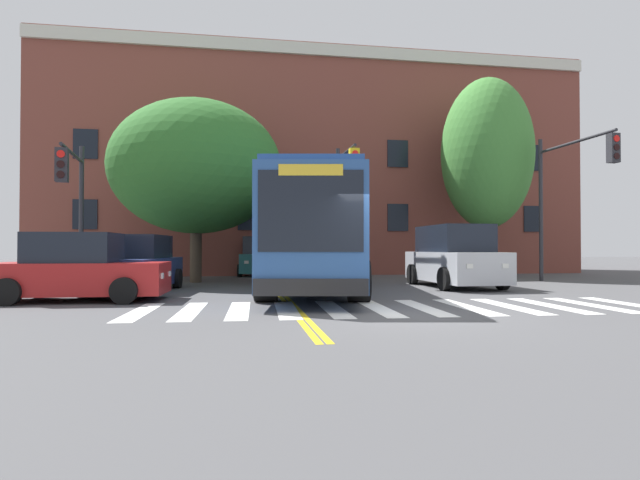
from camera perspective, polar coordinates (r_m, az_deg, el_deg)
ground_plane at (r=10.53m, az=9.10°, el=-8.37°), size 120.00×120.00×0.00m
crosswalk at (r=11.63m, az=9.21°, el=-7.64°), size 12.03×3.67×0.01m
lane_line_yellow_inner at (r=25.03m, az=-6.53°, el=-4.06°), size 0.12×36.00×0.01m
lane_line_yellow_outer at (r=25.04m, az=-6.17°, el=-4.06°), size 0.12×36.00×0.01m
city_bus at (r=16.35m, az=-0.65°, el=0.65°), size 4.31×12.11×3.40m
car_navy_near_lane at (r=16.62m, az=-20.37°, el=-2.79°), size 2.54×4.92×1.78m
car_silver_far_lane at (r=18.17m, az=15.06°, el=-1.97°), size 2.25×4.75×2.16m
car_teal_behind_bus at (r=25.12m, az=-6.82°, el=-2.03°), size 2.31×3.80×1.94m
car_red_cross_street at (r=14.28m, az=-25.88°, el=-3.13°), size 4.37×2.16×1.76m
traffic_light_near_corner at (r=21.59m, az=26.44°, el=6.06°), size 0.42×4.17×5.92m
traffic_light_far_corner at (r=18.19m, az=-26.36°, el=5.15°), size 0.63×3.32×4.97m
traffic_light_overhead at (r=19.23m, az=2.80°, el=5.77°), size 0.35×2.96×5.42m
street_tree_curbside_large at (r=24.76m, az=18.51°, el=9.33°), size 5.12×5.36×9.27m
street_tree_curbside_small at (r=20.78m, az=-13.97°, el=8.06°), size 8.11×7.97×7.28m
building_facade at (r=28.79m, az=-0.54°, el=8.14°), size 28.52×6.90×11.81m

